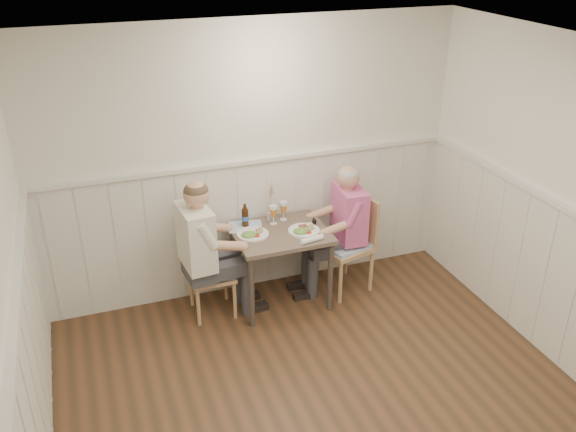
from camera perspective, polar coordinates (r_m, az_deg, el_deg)
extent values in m
cube|color=white|center=(5.67, -3.43, 5.07)|extent=(4.00, 0.04, 2.60)
cube|color=white|center=(3.52, -24.90, -11.97)|extent=(0.04, 4.50, 2.60)
cube|color=white|center=(3.28, 7.72, 12.84)|extent=(4.00, 4.50, 0.02)
cube|color=white|center=(5.92, -3.22, -0.86)|extent=(3.98, 0.03, 1.30)
cube|color=silver|center=(5.63, -3.35, 5.16)|extent=(3.98, 0.06, 0.04)
cube|color=silver|center=(3.51, -24.47, -11.64)|extent=(0.06, 4.48, 0.04)
cube|color=brown|center=(5.59, -0.70, -1.64)|extent=(0.86, 0.70, 0.04)
cylinder|color=#3F3833|center=(5.43, -3.43, -7.17)|extent=(0.05, 0.05, 0.71)
cylinder|color=#3F3833|center=(5.92, -5.12, -4.16)|extent=(0.05, 0.05, 0.71)
cylinder|color=#3F3833|center=(5.65, 3.98, -5.72)|extent=(0.05, 0.05, 0.71)
cylinder|color=#3F3833|center=(6.13, 1.74, -2.95)|extent=(0.05, 0.05, 0.71)
cube|color=tan|center=(5.94, 5.29, -2.89)|extent=(0.55, 0.55, 0.04)
cube|color=#6693C7|center=(5.92, 5.31, -2.57)|extent=(0.49, 0.49, 0.03)
cube|color=tan|center=(5.94, 6.92, -0.17)|extent=(0.14, 0.44, 0.47)
cylinder|color=tan|center=(6.05, 7.78, -5.10)|extent=(0.04, 0.04, 0.44)
cylinder|color=tan|center=(5.83, 4.92, -6.25)|extent=(0.04, 0.04, 0.44)
cylinder|color=tan|center=(6.30, 5.45, -3.62)|extent=(0.04, 0.04, 0.44)
cylinder|color=tan|center=(6.09, 2.63, -4.66)|extent=(0.04, 0.04, 0.44)
cube|color=tan|center=(5.63, -7.18, -5.49)|extent=(0.40, 0.40, 0.04)
cube|color=#6693C7|center=(5.61, -7.20, -5.20)|extent=(0.36, 0.36, 0.03)
cube|color=tan|center=(5.49, -9.12, -3.79)|extent=(0.03, 0.39, 0.41)
cylinder|color=tan|center=(5.86, -9.04, -6.68)|extent=(0.03, 0.03, 0.38)
cylinder|color=tan|center=(5.91, -5.83, -6.15)|extent=(0.03, 0.03, 0.38)
cylinder|color=tan|center=(5.58, -8.38, -8.46)|extent=(0.03, 0.03, 0.38)
cylinder|color=tan|center=(5.63, -5.01, -7.88)|extent=(0.03, 0.03, 0.38)
cube|color=#3F3F47|center=(6.09, 5.36, -4.80)|extent=(0.44, 0.41, 0.43)
cube|color=#3F3F47|center=(5.89, 3.74, -2.81)|extent=(0.42, 0.37, 0.12)
cube|color=#E45D9F|center=(5.81, 5.60, 0.21)|extent=(0.26, 0.43, 0.52)
sphere|color=tan|center=(5.65, 5.76, 3.64)|extent=(0.21, 0.21, 0.21)
sphere|color=#A5A5A0|center=(5.64, 5.78, 3.91)|extent=(0.20, 0.20, 0.20)
cube|color=black|center=(5.70, 2.39, -0.17)|extent=(0.02, 0.07, 0.12)
cube|color=#3F3F47|center=(5.65, -8.00, -7.50)|extent=(0.48, 0.44, 0.45)
cube|color=#3F3F47|center=(5.55, -6.20, -4.57)|extent=(0.45, 0.40, 0.13)
cube|color=silver|center=(5.33, -8.41, -1.90)|extent=(0.28, 0.46, 0.55)
sphere|color=tan|center=(5.16, -8.70, 2.00)|extent=(0.22, 0.22, 0.22)
sphere|color=#4C3828|center=(5.15, -8.72, 2.30)|extent=(0.21, 0.21, 0.21)
cylinder|color=white|center=(5.57, 1.50, -1.39)|extent=(0.29, 0.29, 0.02)
ellipsoid|color=#3F722D|center=(5.51, 1.21, -1.26)|extent=(0.14, 0.12, 0.05)
sphere|color=tan|center=(5.59, 2.08, -0.97)|extent=(0.04, 0.04, 0.04)
cube|color=brown|center=(5.62, 1.47, -0.92)|extent=(0.09, 0.05, 0.01)
cylinder|color=white|center=(5.64, 2.03, -0.74)|extent=(0.06, 0.06, 0.03)
cylinder|color=white|center=(5.52, -3.32, -1.70)|extent=(0.29, 0.29, 0.02)
ellipsoid|color=#3F722D|center=(5.46, -3.66, -1.59)|extent=(0.14, 0.12, 0.05)
sphere|color=tan|center=(5.53, -2.72, -1.28)|extent=(0.04, 0.04, 0.04)
cylinder|color=silver|center=(5.79, -0.43, -0.30)|extent=(0.07, 0.07, 0.01)
cylinder|color=silver|center=(5.77, -0.43, 0.07)|extent=(0.01, 0.01, 0.08)
cone|color=orange|center=(5.74, -0.43, 0.72)|extent=(0.07, 0.07, 0.07)
cylinder|color=silver|center=(5.72, -0.43, 1.19)|extent=(0.07, 0.07, 0.03)
cylinder|color=silver|center=(5.71, -1.38, -0.71)|extent=(0.07, 0.07, 0.01)
cylinder|color=silver|center=(5.69, -1.38, -0.32)|extent=(0.01, 0.01, 0.08)
cone|color=orange|center=(5.66, -1.39, 0.35)|extent=(0.08, 0.08, 0.07)
cylinder|color=silver|center=(5.64, -1.39, 0.83)|extent=(0.08, 0.08, 0.03)
cylinder|color=black|center=(5.64, -4.03, -0.23)|extent=(0.06, 0.06, 0.17)
cone|color=black|center=(5.60, -4.06, 0.71)|extent=(0.06, 0.06, 0.04)
cylinder|color=black|center=(5.58, -4.07, 0.99)|extent=(0.03, 0.03, 0.03)
cylinder|color=#3161B9|center=(5.64, -4.03, -0.19)|extent=(0.06, 0.06, 0.04)
cylinder|color=white|center=(5.39, 2.25, -2.21)|extent=(0.23, 0.09, 0.05)
cylinder|color=silver|center=(5.76, -1.76, -0.05)|extent=(0.04, 0.04, 0.08)
cylinder|color=tan|center=(5.70, -1.78, 1.21)|extent=(0.02, 0.02, 0.26)
cone|color=tan|center=(5.64, -1.80, 2.68)|extent=(0.04, 0.04, 0.09)
cube|color=#6693C7|center=(5.67, -4.00, -0.98)|extent=(0.35, 0.30, 0.01)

